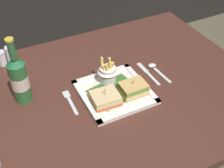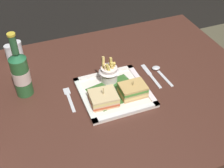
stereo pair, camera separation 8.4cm
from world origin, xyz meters
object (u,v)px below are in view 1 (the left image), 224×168
object	(u,v)px
salt_shaker	(2,59)
spoon	(155,68)
sandwich_half_right	(133,89)
beer_bottle	(19,79)
square_plate	(115,92)
fork	(70,101)
sandwich_half_left	(105,99)
knife	(147,73)
fries_cup	(108,72)
pepper_shaker	(11,56)
dining_table	(110,110)

from	to	relation	value
salt_shaker	spoon	bearing A→B (deg)	-29.48
spoon	salt_shaker	distance (m)	0.65
sandwich_half_right	beer_bottle	xyz separation A→B (m)	(-0.38, 0.17, 0.06)
beer_bottle	sandwich_half_right	bearing A→B (deg)	-24.00
square_plate	fork	world-z (taller)	square_plate
sandwich_half_left	salt_shaker	distance (m)	0.51
beer_bottle	knife	xyz separation A→B (m)	(0.50, -0.08, -0.09)
sandwich_half_left	beer_bottle	distance (m)	0.32
fries_cup	square_plate	bearing A→B (deg)	-94.02
beer_bottle	knife	size ratio (longest dim) A/B	1.61
fries_cup	knife	bearing A→B (deg)	-5.39
fries_cup	spoon	xyz separation A→B (m)	(0.22, -0.01, -0.05)
pepper_shaker	sandwich_half_left	bearing A→B (deg)	-59.60
spoon	salt_shaker	xyz separation A→B (m)	(-0.57, 0.32, 0.02)
sandwich_half_right	beer_bottle	size ratio (longest dim) A/B	0.37
sandwich_half_left	pepper_shaker	xyz separation A→B (m)	(-0.25, 0.42, 0.00)
beer_bottle	sandwich_half_left	bearing A→B (deg)	-32.81
sandwich_half_left	fork	world-z (taller)	sandwich_half_left
square_plate	knife	size ratio (longest dim) A/B	1.57
sandwich_half_right	pepper_shaker	world-z (taller)	pepper_shaker
spoon	square_plate	bearing A→B (deg)	-164.73
square_plate	pepper_shaker	world-z (taller)	pepper_shaker
salt_shaker	sandwich_half_right	bearing A→B (deg)	-46.31
sandwich_half_left	knife	bearing A→B (deg)	21.16
fork	dining_table	bearing A→B (deg)	-4.35
sandwich_half_left	fries_cup	xyz separation A→B (m)	(0.06, 0.11, 0.03)
fork	pepper_shaker	distance (m)	0.37
fork	pepper_shaker	world-z (taller)	pepper_shaker
square_plate	salt_shaker	xyz separation A→B (m)	(-0.34, 0.38, 0.02)
dining_table	fries_cup	bearing A→B (deg)	71.63
sandwich_half_left	salt_shaker	bearing A→B (deg)	124.17
salt_shaker	beer_bottle	bearing A→B (deg)	-84.22
square_plate	salt_shaker	world-z (taller)	salt_shaker
pepper_shaker	dining_table	bearing A→B (deg)	-50.32
knife	pepper_shaker	world-z (taller)	pepper_shaker
pepper_shaker	fries_cup	bearing A→B (deg)	-45.18
sandwich_half_right	knife	size ratio (longest dim) A/B	0.60
square_plate	pepper_shaker	xyz separation A→B (m)	(-0.30, 0.38, 0.03)
salt_shaker	dining_table	bearing A→B (deg)	-46.82
fries_cup	beer_bottle	bearing A→B (deg)	169.69
sandwich_half_left	sandwich_half_right	xyz separation A→B (m)	(0.12, 0.00, 0.00)
fries_cup	sandwich_half_right	bearing A→B (deg)	-63.89
knife	square_plate	bearing A→B (deg)	-163.71
salt_shaker	pepper_shaker	size ratio (longest dim) A/B	0.85
sandwich_half_right	fries_cup	distance (m)	0.12
spoon	dining_table	bearing A→B (deg)	-171.29
pepper_shaker	sandwich_half_right	bearing A→B (deg)	-49.19
sandwich_half_right	fries_cup	size ratio (longest dim) A/B	0.87
square_plate	beer_bottle	bearing A→B (deg)	158.09
sandwich_half_left	knife	xyz separation A→B (m)	(0.24, 0.09, -0.03)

